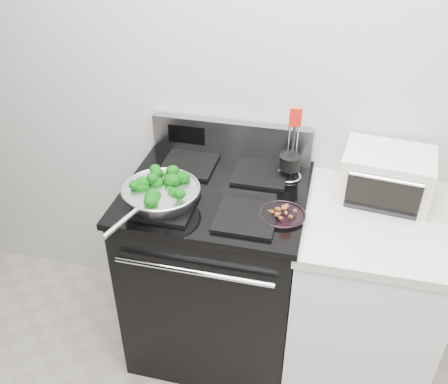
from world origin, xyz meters
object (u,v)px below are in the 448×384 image
(skillet, at_px, (161,194))
(utensil_holder, at_px, (290,165))
(bacon_plate, at_px, (283,213))
(toaster_oven, at_px, (386,175))
(gas_range, at_px, (217,268))

(skillet, distance_m, utensil_holder, 0.59)
(bacon_plate, bearing_deg, toaster_oven, 36.05)
(toaster_oven, bearing_deg, gas_range, -160.35)
(bacon_plate, height_order, toaster_oven, toaster_oven)
(gas_range, relative_size, utensil_holder, 3.30)
(utensil_holder, distance_m, toaster_oven, 0.41)
(gas_range, distance_m, utensil_holder, 0.63)
(skillet, bearing_deg, gas_range, 56.43)
(gas_range, height_order, skillet, gas_range)
(skillet, relative_size, utensil_holder, 1.46)
(utensil_holder, height_order, toaster_oven, utensil_holder)
(gas_range, bearing_deg, toaster_oven, 13.25)
(skillet, relative_size, bacon_plate, 2.68)
(toaster_oven, bearing_deg, skillet, -153.50)
(gas_range, distance_m, skillet, 0.57)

